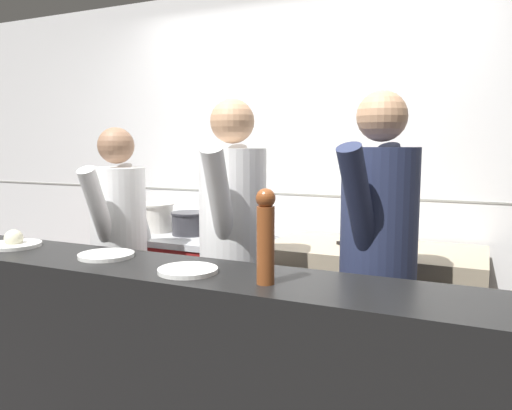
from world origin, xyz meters
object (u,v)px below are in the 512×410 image
(stock_pot, at_px, (152,216))
(sauce_pot, at_px, (189,223))
(plated_dish_main, at_px, (14,242))
(chef_sous, at_px, (233,246))
(plated_dish_dessert, at_px, (188,270))
(chef_head_cook, at_px, (119,248))
(mixing_bowl_steel, at_px, (375,237))
(plated_dish_appetiser, at_px, (106,255))
(pepper_mill, at_px, (266,234))
(oven_range, at_px, (197,295))
(chefs_knife, at_px, (356,247))
(braising_pot, at_px, (250,226))
(chef_line, at_px, (378,259))

(stock_pot, relative_size, sauce_pot, 1.26)
(plated_dish_main, distance_m, chef_sous, 1.13)
(plated_dish_dessert, distance_m, chef_head_cook, 1.05)
(mixing_bowl_steel, distance_m, chef_head_cook, 1.53)
(sauce_pot, xyz_separation_m, chef_head_cook, (-0.11, -0.59, -0.08))
(mixing_bowl_steel, distance_m, plated_dish_dessert, 1.36)
(plated_dish_appetiser, relative_size, pepper_mill, 0.71)
(stock_pot, xyz_separation_m, sauce_pot, (0.32, -0.01, -0.02))
(oven_range, relative_size, chef_head_cook, 0.74)
(sauce_pot, relative_size, plated_dish_main, 0.94)
(sauce_pot, distance_m, plated_dish_dessert, 1.40)
(chefs_knife, relative_size, chef_sous, 0.20)
(mixing_bowl_steel, bearing_deg, sauce_pot, -176.64)
(braising_pot, bearing_deg, plated_dish_dessert, -76.55)
(stock_pot, xyz_separation_m, chefs_knife, (1.50, -0.06, -0.08))
(stock_pot, height_order, plated_dish_appetiser, stock_pot)
(plated_dish_dessert, distance_m, chef_line, 0.89)
(pepper_mill, bearing_deg, plated_dish_dessert, 176.69)
(stock_pot, xyz_separation_m, chef_line, (1.73, -0.59, -0.02))
(braising_pot, relative_size, pepper_mill, 0.71)
(braising_pot, xyz_separation_m, plated_dish_appetiser, (-0.22, -1.11, 0.01))
(sauce_pot, relative_size, chefs_knife, 0.74)
(sauce_pot, height_order, chefs_knife, sauce_pot)
(chefs_knife, bearing_deg, chef_line, -66.98)
(chefs_knife, height_order, chef_line, chef_line)
(oven_range, bearing_deg, pepper_mill, -49.18)
(braising_pot, xyz_separation_m, plated_dish_main, (-0.82, -1.12, 0.02))
(chef_head_cook, bearing_deg, chef_line, -8.83)
(chef_sous, bearing_deg, sauce_pot, 126.91)
(chef_line, bearing_deg, chef_sous, -167.79)
(stock_pot, relative_size, mixing_bowl_steel, 1.42)
(pepper_mill, xyz_separation_m, chef_head_cook, (-1.22, 0.61, -0.27))
(chef_line, bearing_deg, plated_dish_dessert, -126.05)
(plated_dish_dessert, distance_m, chef_sous, 0.60)
(oven_range, distance_m, stock_pot, 0.65)
(oven_range, height_order, plated_dish_appetiser, plated_dish_appetiser)
(plated_dish_main, bearing_deg, plated_dish_dessert, -3.67)
(oven_range, relative_size, plated_dish_main, 4.41)
(chef_head_cook, bearing_deg, stock_pot, 99.95)
(plated_dish_dessert, bearing_deg, chef_sous, 99.33)
(stock_pot, bearing_deg, sauce_pot, -1.76)
(oven_range, bearing_deg, plated_dish_appetiser, -79.68)
(oven_range, distance_m, mixing_bowl_steel, 1.33)
(chef_head_cook, relative_size, chef_sous, 0.92)
(plated_dish_main, bearing_deg, chef_sous, 27.37)
(stock_pot, distance_m, chef_line, 1.83)
(plated_dish_dessert, bearing_deg, oven_range, 120.24)
(mixing_bowl_steel, distance_m, pepper_mill, 1.30)
(chefs_knife, bearing_deg, braising_pot, 175.54)
(stock_pot, bearing_deg, plated_dish_appetiser, -63.18)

